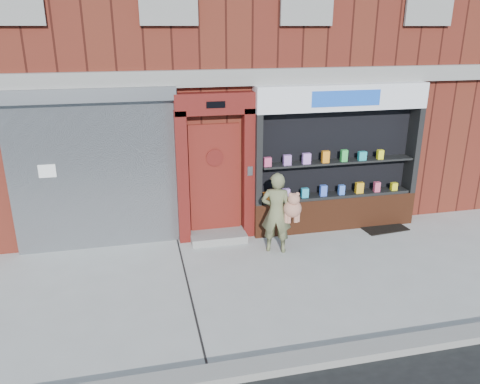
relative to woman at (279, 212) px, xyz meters
name	(u,v)px	position (x,y,z in m)	size (l,w,h in m)	color
ground	(280,278)	(-0.27, -0.99, -0.80)	(80.00, 80.00, 0.00)	#9E9E99
curb	(330,357)	(-0.27, -3.14, -0.74)	(60.00, 0.30, 0.12)	gray
building	(214,28)	(-0.27, 5.00, 3.20)	(12.00, 8.16, 8.00)	#581C14
shutter_bay	(93,161)	(-3.27, 0.94, 0.92)	(3.10, 0.30, 3.04)	gray
red_door_bay	(216,168)	(-1.02, 0.87, 0.66)	(1.52, 0.58, 2.90)	#56110E
pharmacy_bay	(337,165)	(1.48, 0.82, 0.58)	(3.50, 0.41, 3.00)	#592915
woman	(279,212)	(0.00, 0.00, 0.00)	(0.78, 0.56, 1.55)	#646744
doormat	(382,227)	(2.50, 0.56, -0.78)	(0.94, 0.65, 0.02)	black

